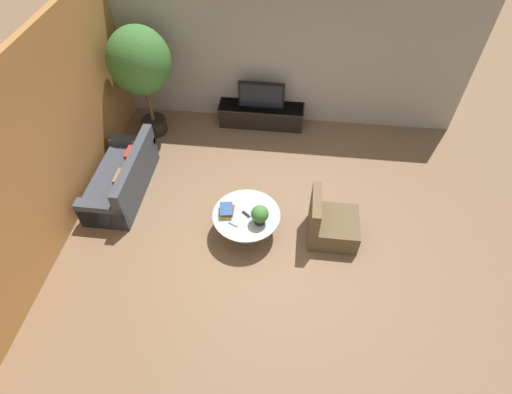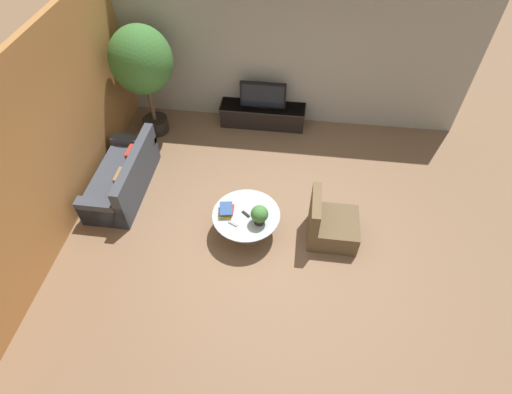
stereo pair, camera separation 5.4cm
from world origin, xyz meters
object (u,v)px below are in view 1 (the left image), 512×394
object	(u,v)px
coffee_table	(247,219)
couch_by_wall	(123,179)
media_console	(261,115)
potted_plant_tabletop	(260,215)
television	(261,95)
potted_palm_tall	(140,64)
armchair_wicker	(330,224)

from	to	relation	value
coffee_table	couch_by_wall	size ratio (longest dim) A/B	0.60
media_console	potted_plant_tabletop	distance (m)	3.11
television	potted_palm_tall	size ratio (longest dim) A/B	0.41
television	potted_plant_tabletop	world-z (taller)	television
potted_plant_tabletop	television	bearing A→B (deg)	95.59
coffee_table	armchair_wicker	size ratio (longest dim) A/B	1.28
media_console	coffee_table	xyz separation A→B (m)	(0.07, -2.94, 0.08)
media_console	couch_by_wall	world-z (taller)	couch_by_wall
media_console	potted_plant_tabletop	world-z (taller)	potted_plant_tabletop
television	potted_plant_tabletop	xyz separation A→B (m)	(0.30, -3.07, -0.10)
couch_by_wall	television	bearing A→B (deg)	134.63
coffee_table	potted_palm_tall	xyz separation A→B (m)	(-2.29, 2.44, 1.25)
television	couch_by_wall	distance (m)	3.23
television	coffee_table	size ratio (longest dim) A/B	0.85
potted_plant_tabletop	armchair_wicker	bearing A→B (deg)	11.06
couch_by_wall	armchair_wicker	distance (m)	3.76
couch_by_wall	armchair_wicker	size ratio (longest dim) A/B	2.14
coffee_table	potted_palm_tall	bearing A→B (deg)	133.22
media_console	potted_plant_tabletop	size ratio (longest dim) A/B	5.28
coffee_table	potted_plant_tabletop	xyz separation A→B (m)	(0.23, -0.13, 0.32)
television	couch_by_wall	bearing A→B (deg)	-135.37
potted_palm_tall	armchair_wicker	bearing A→B (deg)	-32.71
television	couch_by_wall	size ratio (longest dim) A/B	0.51
armchair_wicker	potted_palm_tall	distance (m)	4.54
armchair_wicker	coffee_table	bearing A→B (deg)	93.71
armchair_wicker	media_console	bearing A→B (deg)	26.74
coffee_table	potted_plant_tabletop	world-z (taller)	potted_plant_tabletop
potted_palm_tall	potted_plant_tabletop	xyz separation A→B (m)	(2.52, -2.57, -0.93)
television	armchair_wicker	world-z (taller)	television
coffee_table	couch_by_wall	bearing A→B (deg)	163.53
television	potted_plant_tabletop	distance (m)	3.09
media_console	television	world-z (taller)	television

